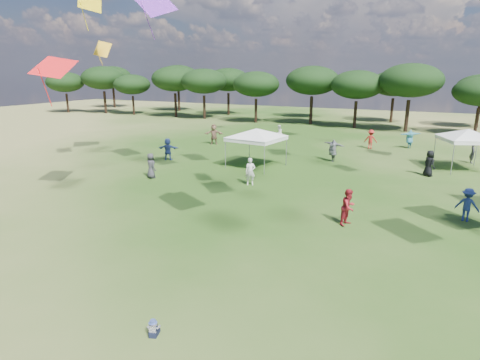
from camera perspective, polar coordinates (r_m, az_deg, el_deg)
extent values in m
cylinder|color=black|center=(73.51, -23.34, 10.01)|extent=(0.35, 0.35, 3.09)
ellipsoid|color=black|center=(73.35, -23.62, 12.65)|extent=(6.01, 6.01, 3.24)
cylinder|color=black|center=(70.38, -18.63, 10.44)|extent=(0.40, 0.40, 3.51)
ellipsoid|color=black|center=(70.22, -18.91, 13.57)|extent=(6.82, 6.82, 3.68)
cylinder|color=black|center=(66.47, -14.92, 10.22)|extent=(0.33, 0.33, 2.92)
ellipsoid|color=black|center=(66.30, -15.11, 12.99)|extent=(5.67, 5.67, 3.06)
cylinder|color=black|center=(61.79, -9.14, 10.46)|extent=(0.40, 0.40, 3.49)
ellipsoid|color=black|center=(61.60, -9.29, 14.02)|extent=(6.79, 6.79, 3.66)
cylinder|color=black|center=(58.79, -5.09, 10.27)|extent=(0.38, 0.38, 3.32)
ellipsoid|color=black|center=(58.59, -5.18, 13.82)|extent=(6.44, 6.44, 3.47)
cylinder|color=black|center=(54.33, 2.28, 9.82)|extent=(0.36, 0.36, 3.14)
ellipsoid|color=black|center=(54.11, 2.32, 13.46)|extent=(6.11, 6.11, 3.29)
cylinder|color=black|center=(53.34, 10.07, 9.67)|extent=(0.40, 0.40, 3.46)
ellipsoid|color=black|center=(53.12, 10.26, 13.76)|extent=(6.73, 6.73, 3.63)
cylinder|color=black|center=(50.92, 16.06, 8.92)|extent=(0.37, 0.37, 3.21)
ellipsoid|color=black|center=(50.69, 16.36, 12.88)|extent=(6.24, 6.24, 3.36)
cylinder|color=black|center=(49.79, 22.65, 8.42)|extent=(0.41, 0.41, 3.56)
ellipsoid|color=black|center=(49.56, 23.12, 12.90)|extent=(6.91, 6.91, 3.73)
cylinder|color=black|center=(50.24, 30.58, 7.14)|extent=(0.33, 0.33, 2.88)
cylinder|color=black|center=(80.88, -17.48, 11.07)|extent=(0.41, 0.41, 3.56)
ellipsoid|color=black|center=(80.74, -17.71, 13.84)|extent=(6.92, 6.92, 3.73)
cylinder|color=black|center=(71.42, -8.68, 11.15)|extent=(0.41, 0.41, 3.62)
ellipsoid|color=black|center=(71.26, -8.81, 14.35)|extent=(7.03, 7.03, 3.79)
cylinder|color=black|center=(64.24, -1.65, 10.76)|extent=(0.39, 0.39, 3.37)
ellipsoid|color=black|center=(64.06, -1.67, 14.07)|extent=(6.54, 6.54, 3.53)
cylinder|color=black|center=(61.12, 10.09, 10.19)|extent=(0.36, 0.36, 3.11)
ellipsoid|color=black|center=(60.93, 10.24, 13.40)|extent=(6.05, 6.05, 3.26)
cylinder|color=black|center=(58.27, 20.79, 9.25)|extent=(0.37, 0.37, 3.20)
ellipsoid|color=black|center=(58.07, 21.12, 12.70)|extent=(6.21, 6.21, 3.35)
cylinder|color=black|center=(57.07, 30.75, 7.90)|extent=(0.34, 0.34, 2.99)
cylinder|color=gray|center=(28.44, -2.10, 3.78)|extent=(0.06, 0.06, 2.10)
cylinder|color=gray|center=(26.75, 3.49, 3.02)|extent=(0.06, 0.06, 2.10)
cylinder|color=gray|center=(31.05, 1.33, 4.76)|extent=(0.06, 0.06, 2.10)
cylinder|color=gray|center=(29.50, 6.60, 4.10)|extent=(0.06, 0.06, 2.10)
cube|color=white|center=(28.71, 2.35, 5.92)|extent=(3.77, 3.77, 0.25)
pyramid|color=white|center=(28.60, 2.37, 7.35)|extent=(6.77, 6.77, 0.60)
cylinder|color=gray|center=(29.97, 27.99, 2.68)|extent=(0.06, 0.06, 2.21)
cylinder|color=gray|center=(32.63, 25.92, 3.83)|extent=(0.06, 0.06, 2.21)
cylinder|color=gray|center=(33.87, 30.56, 3.61)|extent=(0.06, 0.06, 2.21)
cube|color=white|center=(31.74, 29.60, 5.03)|extent=(4.07, 4.07, 0.25)
pyramid|color=white|center=(31.65, 29.77, 6.32)|extent=(5.88, 5.88, 0.60)
cube|color=black|center=(11.43, -12.19, -20.58)|extent=(0.26, 0.26, 0.16)
cube|color=black|center=(11.58, -12.27, -20.27)|extent=(0.13, 0.20, 0.08)
cube|color=black|center=(11.54, -11.58, -20.37)|extent=(0.13, 0.20, 0.08)
cube|color=white|center=(11.33, -12.24, -19.88)|extent=(0.23, 0.19, 0.20)
cylinder|color=white|center=(11.41, -12.77, -19.63)|extent=(0.12, 0.21, 0.12)
cylinder|color=white|center=(11.33, -11.51, -19.81)|extent=(0.12, 0.21, 0.12)
sphere|color=#E0B293|center=(11.25, -12.28, -19.30)|extent=(0.14, 0.14, 0.14)
cone|color=#4F63B9|center=(11.23, -12.29, -19.17)|extent=(0.23, 0.23, 0.02)
cylinder|color=#4F63B9|center=(11.21, -12.30, -19.03)|extent=(0.15, 0.15, 0.06)
imported|color=navy|center=(31.60, -10.22, 4.35)|extent=(1.67, 0.98, 1.72)
imported|color=navy|center=(21.13, 29.61, -3.08)|extent=(1.11, 0.77, 1.57)
imported|color=beige|center=(24.21, 1.48, 1.21)|extent=(0.72, 0.62, 1.67)
imported|color=#4C4E51|center=(31.39, 13.07, 4.10)|extent=(2.08, 1.56, 1.69)
imported|color=maroon|center=(18.57, 15.19, -3.73)|extent=(0.87, 0.98, 1.67)
imported|color=brown|center=(38.03, -3.74, 6.52)|extent=(1.85, 1.21, 1.91)
imported|color=#28677A|center=(39.05, 22.98, 5.39)|extent=(1.96, 1.66, 1.66)
imported|color=#A31F1B|center=(37.59, 18.09, 5.53)|extent=(1.11, 0.66, 1.69)
imported|color=#313136|center=(34.73, 30.17, 3.34)|extent=(0.44, 0.60, 1.54)
imported|color=black|center=(29.05, 25.32, 2.17)|extent=(0.96, 1.00, 1.72)
imported|color=white|center=(39.52, 5.55, 6.62)|extent=(0.63, 0.81, 1.65)
imported|color=#323136|center=(26.42, -12.56, 2.00)|extent=(0.94, 0.80, 1.63)
plane|color=yellow|center=(31.01, -20.59, 22.44)|extent=(2.29, 2.65, 1.47)
plane|color=gold|center=(33.36, -18.94, 17.20)|extent=(1.32, 1.39, 1.34)
plane|color=red|center=(22.27, -24.95, 14.36)|extent=(2.51, 2.59, 1.17)
plane|color=purple|center=(26.26, -12.05, 23.44)|extent=(2.98, 2.50, 2.11)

